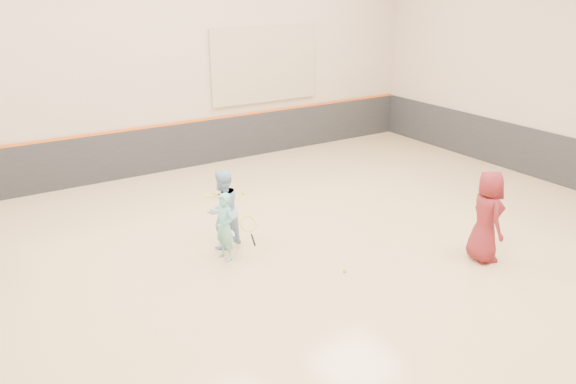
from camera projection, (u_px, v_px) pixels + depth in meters
room at (298, 218)px, 9.64m from camera, size 15.04×12.04×6.22m
wainscot_back at (171, 148)px, 14.43m from camera, size 14.90×0.04×1.20m
wainscot_right at (559, 160)px, 13.44m from camera, size 0.04×11.90×1.20m
accent_stripe at (170, 124)px, 14.20m from camera, size 14.90×0.03×0.06m
acoustic_panel at (265, 65)px, 15.14m from camera, size 3.20×0.08×2.00m
girl at (225, 227)px, 9.76m from camera, size 0.38×0.50×1.23m
instructor at (223, 209)px, 10.18m from camera, size 0.88×0.79×1.48m
young_man at (487, 216)px, 9.68m from camera, size 0.78×0.94×1.64m
held_racket at (248, 224)px, 10.05m from camera, size 0.48×0.48×0.54m
spare_racket at (210, 193)px, 12.83m from camera, size 0.67×0.67×0.14m
ball_under_racket at (345, 271)px, 9.49m from camera, size 0.07×0.07×0.07m
ball_in_hand at (495, 208)px, 9.64m from camera, size 0.07×0.07×0.07m
ball_beside_spare at (243, 193)px, 12.95m from camera, size 0.07×0.07×0.07m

